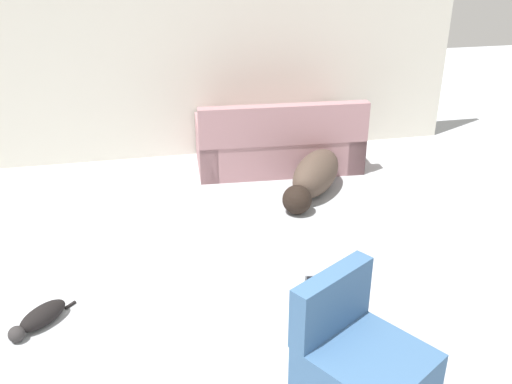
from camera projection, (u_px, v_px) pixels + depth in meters
wall_back at (175, 39)px, 6.43m from camera, size 6.75×0.06×2.78m
couch at (278, 145)px, 6.58m from camera, size 1.90×1.02×0.84m
dog at (314, 177)px, 5.90m from camera, size 0.96×1.18×0.43m
cat at (39, 318)px, 4.01m from camera, size 0.44×0.45×0.14m
laptop_open at (329, 293)px, 4.28m from camera, size 0.42×0.38×0.22m
side_chair at (360, 370)px, 3.25m from camera, size 0.85×0.87×0.82m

